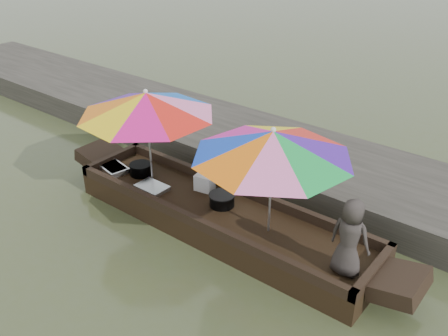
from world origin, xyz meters
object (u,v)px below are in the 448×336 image
Objects in this scene: supply_bag at (205,182)px; vendor at (350,238)px; umbrella_stern at (271,182)px; umbrella_bow at (149,137)px; boat_hull at (220,219)px; tray_crayfish at (114,169)px; tray_scallop at (152,187)px; cooking_pot at (141,169)px; charcoal_grill at (222,200)px.

vendor is at bearing -9.54° from supply_bag.
supply_bag is at bearing 168.05° from umbrella_stern.
vendor is 3.53m from umbrella_bow.
umbrella_bow reaches higher than boat_hull.
boat_hull is 1.28m from umbrella_stern.
boat_hull is 2.17m from tray_crayfish.
boat_hull is at bearing 9.90° from tray_scallop.
vendor reaches higher than tray_scallop.
umbrella_bow is at bearing -3.64° from cooking_pot.
umbrella_stern is (2.28, 0.00, 0.00)m from umbrella_bow.
boat_hull is at bearing -28.67° from supply_bag.
umbrella_bow is 1.00× the size of umbrella_stern.
cooking_pot reaches higher than tray_scallop.
supply_bag is 0.27× the size of vendor.
umbrella_bow is (-3.52, 0.15, 0.26)m from vendor.
tray_scallop is 0.23× the size of umbrella_stern.
tray_crayfish is at bearing -172.02° from charcoal_grill.
cooking_pot is at bearing -3.18° from vendor.
cooking_pot is 1.30× the size of supply_bag.
vendor is at bearing 0.61° from tray_crayfish.
umbrella_bow is at bearing 180.00° from umbrella_stern.
boat_hull is 17.47× the size of supply_bag.
boat_hull is 13.48× the size of cooking_pot.
charcoal_grill is at bearing -7.38° from vendor.
charcoal_grill is 0.36× the size of vendor.
boat_hull is at bearing -0.61° from cooking_pot.
boat_hull is 2.21m from vendor.
tray_crayfish is (-2.15, -0.19, 0.22)m from boat_hull.
tray_scallop is 0.84m from supply_bag.
charcoal_grill is at bearing 173.43° from umbrella_stern.
supply_bag reaches higher than tray_crayfish.
tray_crayfish is at bearing -174.92° from boat_hull.
vendor is at bearing -6.73° from umbrella_stern.
vendor is (2.14, -0.25, 0.43)m from charcoal_grill.
umbrella_bow is at bearing 180.00° from boat_hull.
cooking_pot is 0.17× the size of umbrella_bow.
cooking_pot is 1.19m from supply_bag.
umbrella_stern reaches higher than boat_hull.
tray_scallop is at bearing -174.19° from umbrella_stern.
charcoal_grill is 1.14m from umbrella_stern.
charcoal_grill is at bearing 112.07° from boat_hull.
umbrella_stern reaches higher than vendor.
cooking_pot is at bearing 179.60° from umbrella_stern.
supply_bag is (1.60, 0.49, 0.09)m from tray_crayfish.
tray_crayfish is 1.68m from supply_bag.
umbrella_bow is at bearing 14.69° from tray_crayfish.
umbrella_stern is at bearing 3.62° from tray_crayfish.
boat_hull is 1.24m from tray_scallop.
supply_bag is at bearing 151.33° from boat_hull.
cooking_pot reaches higher than charcoal_grill.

